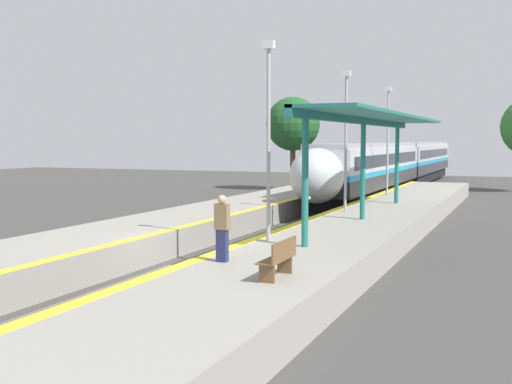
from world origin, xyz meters
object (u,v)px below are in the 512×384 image
object	(u,v)px
train	(397,164)
lamppost_far	(388,134)
railway_signal	(355,162)
lamppost_near	(269,129)
platform_bench	(279,258)
lamppost_mid	(346,132)
person_waiting	(222,227)

from	to	relation	value
train	lamppost_far	bearing A→B (deg)	-81.48
railway_signal	lamppost_far	world-z (taller)	lamppost_far
train	lamppost_near	world-z (taller)	lamppost_near
platform_bench	lamppost_near	xyz separation A→B (m)	(-2.26, 4.94, 3.02)
lamppost_mid	person_waiting	bearing A→B (deg)	-89.18
platform_bench	lamppost_near	world-z (taller)	lamppost_near
platform_bench	lamppost_far	distance (m)	23.48
platform_bench	lamppost_near	bearing A→B (deg)	114.57
person_waiting	train	bearing A→B (deg)	93.84
railway_signal	lamppost_near	distance (m)	30.59
railway_signal	lamppost_near	size ratio (longest dim) A/B	0.63
train	lamppost_near	bearing A→B (deg)	-86.06
platform_bench	lamppost_far	world-z (taller)	lamppost_far
lamppost_mid	lamppost_far	size ratio (longest dim) A/B	1.00
train	platform_bench	size ratio (longest dim) A/B	30.73
platform_bench	person_waiting	xyz separation A→B (m)	(-2.08, 1.28, 0.44)
train	person_waiting	size ratio (longest dim) A/B	26.54
railway_signal	lamppost_far	distance (m)	13.01
train	railway_signal	bearing A→B (deg)	-124.97
train	lamppost_far	world-z (taller)	lamppost_far
lamppost_near	lamppost_mid	size ratio (longest dim) A/B	1.00
railway_signal	lamppost_near	world-z (taller)	lamppost_near
person_waiting	lamppost_mid	bearing A→B (deg)	90.82
railway_signal	lamppost_near	bearing A→B (deg)	-80.81
person_waiting	platform_bench	bearing A→B (deg)	-31.67
lamppost_near	lamppost_far	xyz separation A→B (m)	(0.00, 18.24, 0.00)
person_waiting	lamppost_near	bearing A→B (deg)	92.87
person_waiting	lamppost_near	xyz separation A→B (m)	(-0.18, 3.66, 2.58)
platform_bench	railway_signal	distance (m)	35.80
train	lamppost_near	xyz separation A→B (m)	(2.33, -33.77, 2.21)
platform_bench	lamppost_near	distance (m)	6.21
platform_bench	railway_signal	world-z (taller)	railway_signal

